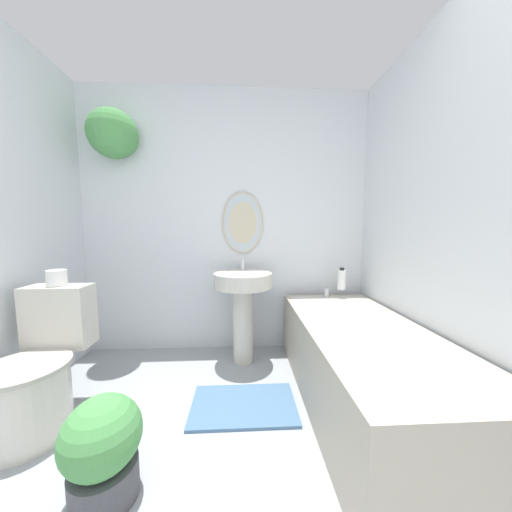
{
  "coord_description": "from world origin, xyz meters",
  "views": [
    {
      "loc": [
        0.14,
        -0.17,
        1.12
      ],
      "look_at": [
        0.22,
        1.39,
        0.97
      ],
      "focal_mm": 18.0,
      "sensor_mm": 36.0,
      "label": 1
    }
  ],
  "objects_px": {
    "potted_plant": "(103,447)",
    "toilet_paper_roll": "(57,278)",
    "shampoo_bottle": "(342,279)",
    "bathtub": "(362,363)",
    "pedestal_sink": "(243,298)",
    "toilet": "(37,374)"
  },
  "relations": [
    {
      "from": "toilet",
      "to": "potted_plant",
      "type": "relative_size",
      "value": 1.76
    },
    {
      "from": "bathtub",
      "to": "potted_plant",
      "type": "relative_size",
      "value": 3.69
    },
    {
      "from": "pedestal_sink",
      "to": "toilet_paper_roll",
      "type": "bearing_deg",
      "value": -157.83
    },
    {
      "from": "potted_plant",
      "to": "shampoo_bottle",
      "type": "bearing_deg",
      "value": 39.68
    },
    {
      "from": "bathtub",
      "to": "pedestal_sink",
      "type": "bearing_deg",
      "value": 142.47
    },
    {
      "from": "potted_plant",
      "to": "toilet_paper_roll",
      "type": "height_order",
      "value": "toilet_paper_roll"
    },
    {
      "from": "potted_plant",
      "to": "bathtub",
      "type": "bearing_deg",
      "value": 21.51
    },
    {
      "from": "potted_plant",
      "to": "toilet_paper_roll",
      "type": "relative_size",
      "value": 4.04
    },
    {
      "from": "bathtub",
      "to": "potted_plant",
      "type": "xyz_separation_m",
      "value": [
        -1.35,
        -0.53,
        -0.04
      ]
    },
    {
      "from": "toilet_paper_roll",
      "to": "toilet",
      "type": "bearing_deg",
      "value": -90.0
    },
    {
      "from": "potted_plant",
      "to": "pedestal_sink",
      "type": "bearing_deg",
      "value": 62.38
    },
    {
      "from": "toilet_paper_roll",
      "to": "bathtub",
      "type": "bearing_deg",
      "value": -3.26
    },
    {
      "from": "toilet",
      "to": "bathtub",
      "type": "relative_size",
      "value": 0.48
    },
    {
      "from": "toilet",
      "to": "bathtub",
      "type": "bearing_deg",
      "value": 2.84
    },
    {
      "from": "shampoo_bottle",
      "to": "potted_plant",
      "type": "height_order",
      "value": "shampoo_bottle"
    },
    {
      "from": "pedestal_sink",
      "to": "potted_plant",
      "type": "distance_m",
      "value": 1.3
    },
    {
      "from": "potted_plant",
      "to": "toilet_paper_roll",
      "type": "xyz_separation_m",
      "value": [
        -0.58,
        0.64,
        0.6
      ]
    },
    {
      "from": "bathtub",
      "to": "toilet",
      "type": "bearing_deg",
      "value": -177.16
    },
    {
      "from": "toilet",
      "to": "shampoo_bottle",
      "type": "relative_size",
      "value": 3.98
    },
    {
      "from": "toilet",
      "to": "pedestal_sink",
      "type": "bearing_deg",
      "value": 30.27
    },
    {
      "from": "toilet",
      "to": "potted_plant",
      "type": "xyz_separation_m",
      "value": [
        0.58,
        -0.43,
        -0.08
      ]
    },
    {
      "from": "shampoo_bottle",
      "to": "potted_plant",
      "type": "relative_size",
      "value": 0.44
    }
  ]
}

